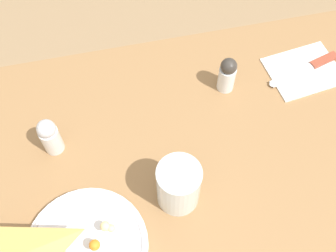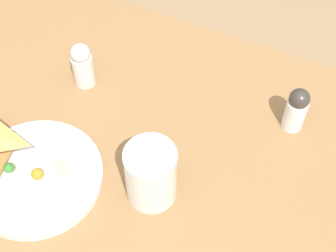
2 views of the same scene
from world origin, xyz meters
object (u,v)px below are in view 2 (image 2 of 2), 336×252
object	(u,v)px
plate_pizza	(35,175)
salt_shaker	(82,64)
pepper_shaker	(296,109)
dining_table	(143,222)
milk_glass	(151,176)

from	to	relation	value
plate_pizza	salt_shaker	xyz separation A→B (m)	(0.04, -0.21, 0.03)
plate_pizza	pepper_shaker	size ratio (longest dim) A/B	2.42
dining_table	salt_shaker	bearing A→B (deg)	-39.13
plate_pizza	milk_glass	world-z (taller)	milk_glass
salt_shaker	pepper_shaker	world-z (taller)	salt_shaker
plate_pizza	salt_shaker	size ratio (longest dim) A/B	2.33
milk_glass	salt_shaker	distance (m)	0.27
dining_table	pepper_shaker	size ratio (longest dim) A/B	13.02
milk_glass	pepper_shaker	world-z (taller)	milk_glass
dining_table	salt_shaker	size ratio (longest dim) A/B	12.54
dining_table	milk_glass	world-z (taller)	milk_glass
salt_shaker	dining_table	bearing A→B (deg)	140.87
dining_table	milk_glass	bearing A→B (deg)	-156.38
dining_table	plate_pizza	xyz separation A→B (m)	(0.16, 0.05, 0.12)
salt_shaker	pepper_shaker	bearing A→B (deg)	-169.57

